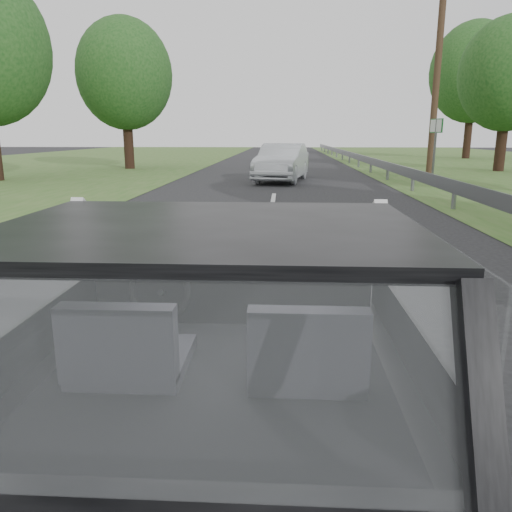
# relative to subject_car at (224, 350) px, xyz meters

# --- Properties ---
(ground) EXTENTS (140.00, 140.00, 0.00)m
(ground) POSITION_rel_subject_car_xyz_m (0.00, 0.00, -0.72)
(ground) COLOR #313134
(ground) RESTS_ON ground
(subject_car) EXTENTS (1.80, 4.00, 1.45)m
(subject_car) POSITION_rel_subject_car_xyz_m (0.00, 0.00, 0.00)
(subject_car) COLOR black
(subject_car) RESTS_ON ground
(dashboard) EXTENTS (1.58, 0.45, 0.30)m
(dashboard) POSITION_rel_subject_car_xyz_m (0.00, 0.62, 0.12)
(dashboard) COLOR black
(dashboard) RESTS_ON subject_car
(driver_seat) EXTENTS (0.50, 0.72, 0.42)m
(driver_seat) POSITION_rel_subject_car_xyz_m (-0.40, -0.29, 0.16)
(driver_seat) COLOR black
(driver_seat) RESTS_ON subject_car
(passenger_seat) EXTENTS (0.50, 0.72, 0.42)m
(passenger_seat) POSITION_rel_subject_car_xyz_m (0.40, -0.29, 0.16)
(passenger_seat) COLOR black
(passenger_seat) RESTS_ON subject_car
(steering_wheel) EXTENTS (0.36, 0.36, 0.04)m
(steering_wheel) POSITION_rel_subject_car_xyz_m (-0.40, 0.33, 0.20)
(steering_wheel) COLOR black
(steering_wheel) RESTS_ON dashboard
(cat) EXTENTS (0.61, 0.29, 0.26)m
(cat) POSITION_rel_subject_car_xyz_m (0.15, 0.66, 0.36)
(cat) COLOR slate
(cat) RESTS_ON dashboard
(guardrail) EXTENTS (0.05, 90.00, 0.32)m
(guardrail) POSITION_rel_subject_car_xyz_m (4.30, 10.00, -0.15)
(guardrail) COLOR gray
(guardrail) RESTS_ON ground
(other_car) EXTENTS (2.45, 4.61, 1.44)m
(other_car) POSITION_rel_subject_car_xyz_m (0.21, 17.32, -0.00)
(other_car) COLOR silver
(other_car) RESTS_ON ground
(highway_sign) EXTENTS (0.32, 0.96, 2.42)m
(highway_sign) POSITION_rel_subject_car_xyz_m (6.68, 19.75, 0.49)
(highway_sign) COLOR #156727
(highway_sign) RESTS_ON ground
(utility_pole) EXTENTS (0.32, 0.32, 8.86)m
(utility_pole) POSITION_rel_subject_car_xyz_m (6.78, 20.64, 3.70)
(utility_pole) COLOR #462F20
(utility_pole) RESTS_ON ground
(tree_2) EXTENTS (4.74, 4.74, 7.02)m
(tree_2) POSITION_rel_subject_car_xyz_m (10.91, 23.33, 2.79)
(tree_2) COLOR #154216
(tree_2) RESTS_ON ground
(tree_3) EXTENTS (6.88, 6.88, 9.50)m
(tree_3) POSITION_rel_subject_car_xyz_m (14.04, 36.98, 4.02)
(tree_3) COLOR #154216
(tree_3) RESTS_ON ground
(tree_6) EXTENTS (5.29, 5.29, 7.34)m
(tree_6) POSITION_rel_subject_car_xyz_m (-7.91, 24.18, 2.94)
(tree_6) COLOR #154216
(tree_6) RESTS_ON ground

